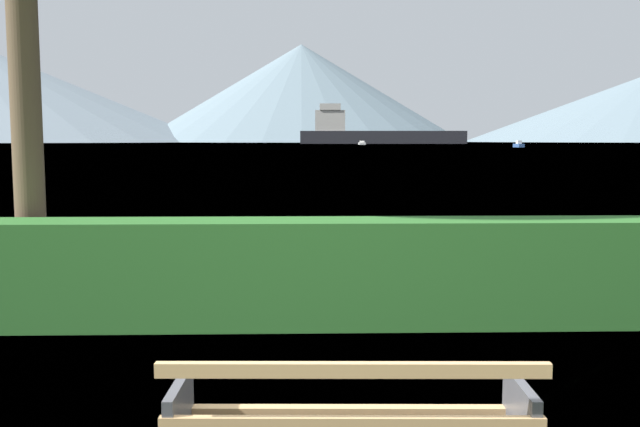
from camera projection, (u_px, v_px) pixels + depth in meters
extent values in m
plane|color=slate|center=(302.00, 144.00, 308.98)|extent=(620.00, 620.00, 0.00)
cube|color=tan|center=(350.00, 426.00, 3.44)|extent=(1.74, 0.12, 0.04)
cube|color=tan|center=(348.00, 411.00, 3.63)|extent=(1.74, 0.12, 0.04)
cube|color=tan|center=(352.00, 424.00, 3.16)|extent=(1.74, 0.10, 0.06)
cube|color=tan|center=(353.00, 370.00, 3.09)|extent=(1.74, 0.10, 0.06)
cube|color=#2D6B28|center=(325.00, 273.00, 6.98)|extent=(11.79, 0.65, 1.05)
cylinder|color=brown|center=(25.00, 92.00, 7.38)|extent=(0.32, 0.32, 4.68)
cube|color=#232328|center=(383.00, 137.00, 313.50)|extent=(73.70, 12.39, 5.69)
cube|color=beige|center=(330.00, 121.00, 313.22)|extent=(13.57, 8.63, 9.10)
cube|color=beige|center=(330.00, 107.00, 312.60)|extent=(9.66, 9.32, 2.84)
cube|color=#335693|center=(519.00, 146.00, 166.70)|extent=(1.61, 4.08, 0.86)
cube|color=silver|center=(519.00, 142.00, 166.61)|extent=(1.04, 1.50, 0.79)
cube|color=silver|center=(362.00, 144.00, 252.63)|extent=(2.35, 6.40, 0.81)
cube|color=silver|center=(362.00, 142.00, 252.55)|extent=(1.62, 2.31, 0.61)
cone|color=slate|center=(301.00, 93.00, 559.15)|extent=(256.33, 256.33, 76.68)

